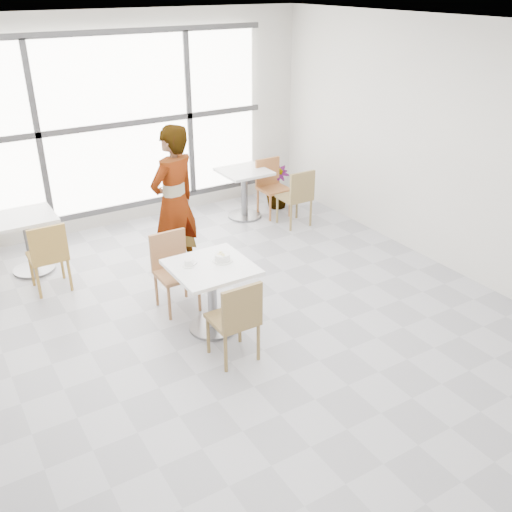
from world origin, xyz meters
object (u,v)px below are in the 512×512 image
chair_far (173,266)px  bg_table_right (244,187)px  plant_right (277,186)px  chair_near (237,317)px  bg_chair_right_far (271,183)px  bg_chair_left_near (48,253)px  coffee_cup (189,263)px  main_table (212,285)px  bg_table_left (28,235)px  bg_chair_right_near (298,195)px  person (174,203)px  oatmeal_bowl (222,257)px

chair_far → bg_table_right: size_ratio=1.16×
plant_right → chair_near: bearing=-128.7°
chair_far → chair_near: bearing=-86.4°
chair_far → bg_chair_right_far: same height
bg_table_right → bg_chair_right_far: (0.42, -0.10, 0.01)m
bg_chair_left_near → bg_chair_right_far: bearing=-168.4°
coffee_cup → bg_chair_left_near: bearing=123.4°
chair_near → bg_chair_left_near: bearing=-63.1°
main_table → chair_far: 0.67m
bg_table_left → plant_right: bg_table_left is taller
bg_chair_right_near → bg_chair_right_far: size_ratio=1.00×
person → bg_chair_left_near: person is taller
person → plant_right: bearing=-173.1°
main_table → bg_table_right: (1.88, 2.53, -0.04)m
main_table → bg_table_right: bearing=53.4°
oatmeal_bowl → person: person is taller
chair_near → coffee_cup: chair_near is taller
bg_chair_left_near → plant_right: bearing=-166.4°
person → bg_table_left: 1.91m
bg_chair_right_near → plant_right: bearing=-102.4°
bg_chair_right_near → bg_chair_right_far: 0.64m
bg_chair_left_near → bg_chair_right_near: bearing=-178.5°
person → bg_table_right: size_ratio=2.51×
oatmeal_bowl → bg_table_left: 2.80m
coffee_cup → person: (0.41, 1.26, 0.16)m
chair_near → bg_table_left: 3.27m
coffee_cup → bg_chair_right_far: bg_chair_right_far is taller
chair_near → chair_far: bearing=-86.4°
person → plant_right: 2.70m
chair_near → person: bearing=-98.1°
coffee_cup → bg_chair_right_far: size_ratio=0.18×
person → bg_chair_right_near: size_ratio=2.17×
chair_far → person: person is taller
bg_table_right → chair_near: bearing=-121.6°
main_table → chair_far: (-0.15, 0.65, -0.02)m
oatmeal_bowl → bg_chair_right_near: (2.20, 1.77, -0.29)m
bg_chair_left_near → bg_table_left: bearing=-82.6°
chair_far → person: (0.36, 0.71, 0.44)m
main_table → bg_chair_right_near: (2.35, 1.80, -0.02)m
chair_near → bg_chair_right_far: bearing=-127.7°
oatmeal_bowl → coffee_cup: size_ratio=1.32×
oatmeal_bowl → bg_table_right: oatmeal_bowl is taller
bg_chair_right_far → bg_chair_left_near: bearing=-168.4°
person → bg_table_left: (-1.56, 1.02, -0.46)m
main_table → coffee_cup: size_ratio=5.03×
chair_far → plant_right: (2.68, 1.96, -0.15)m
bg_table_right → bg_chair_left_near: 3.23m
chair_far → bg_chair_right_near: (2.50, 1.14, 0.00)m
person → bg_chair_right_far: size_ratio=2.17×
chair_near → bg_table_left: (-1.27, 3.01, -0.01)m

